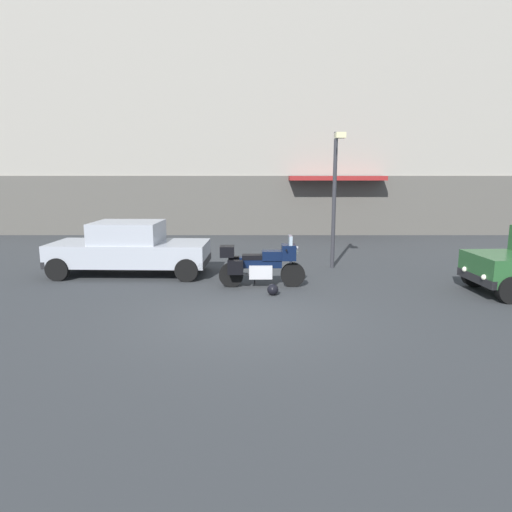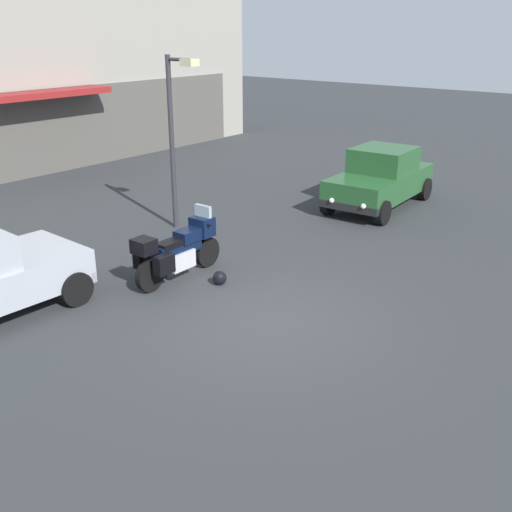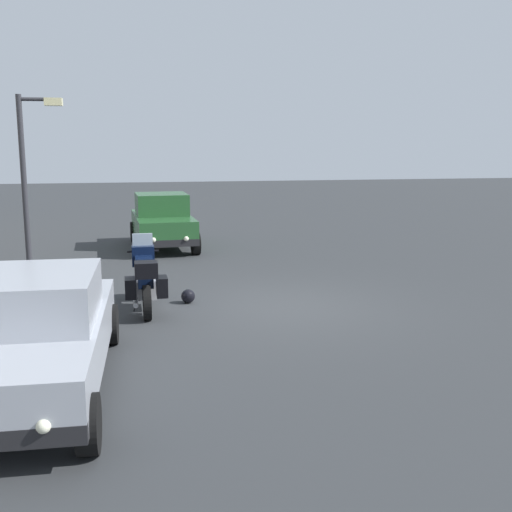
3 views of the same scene
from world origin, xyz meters
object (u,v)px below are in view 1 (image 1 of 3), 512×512
object	(u,v)px
streetlamp_curbside	(336,185)
helmet	(273,290)
motorcycle	(261,264)
car_sedan_far	(130,248)
bollard_curbside	(89,242)

from	to	relation	value
streetlamp_curbside	helmet	bearing A→B (deg)	-122.49
motorcycle	car_sedan_far	xyz separation A→B (m)	(-3.81, 1.48, 0.16)
streetlamp_curbside	car_sedan_far	bearing A→B (deg)	-172.45
helmet	streetlamp_curbside	size ratio (longest dim) A/B	0.07
bollard_curbside	streetlamp_curbside	bearing A→B (deg)	-15.67
helmet	bollard_curbside	distance (m)	8.52
motorcycle	bollard_curbside	distance (m)	7.76
helmet	motorcycle	bearing A→B (deg)	109.55
car_sedan_far	bollard_curbside	world-z (taller)	car_sedan_far
motorcycle	helmet	distance (m)	1.02
motorcycle	streetlamp_curbside	bearing A→B (deg)	43.97
car_sedan_far	bollard_curbside	bearing A→B (deg)	-51.49
car_sedan_far	bollard_curbside	size ratio (longest dim) A/B	5.14
car_sedan_far	streetlamp_curbside	world-z (taller)	streetlamp_curbside
helmet	streetlamp_curbside	world-z (taller)	streetlamp_curbside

